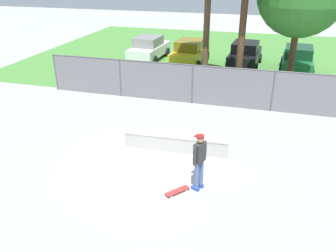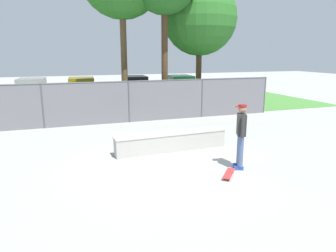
{
  "view_description": "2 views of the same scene",
  "coord_description": "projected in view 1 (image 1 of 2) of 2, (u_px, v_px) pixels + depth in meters",
  "views": [
    {
      "loc": [
        3.14,
        -9.96,
        6.29
      ],
      "look_at": [
        0.15,
        0.77,
        1.01
      ],
      "focal_mm": 36.63,
      "sensor_mm": 36.0,
      "label": 1
    },
    {
      "loc": [
        -2.9,
        -8.39,
        3.17
      ],
      "look_at": [
        0.15,
        0.49,
        0.97
      ],
      "focal_mm": 32.74,
      "sensor_mm": 36.0,
      "label": 2
    }
  ],
  "objects": [
    {
      "name": "car_green",
      "position": [
        297.0,
        59.0,
        21.65
      ],
      "size": [
        2.22,
        4.31,
        1.66
      ],
      "color": "#1E6638",
      "rests_on": "ground"
    },
    {
      "name": "ground_plane",
      "position": [
        158.0,
        160.0,
        12.13
      ],
      "size": [
        80.0,
        80.0,
        0.0
      ],
      "primitive_type": "plane",
      "color": "#9E9E99"
    },
    {
      "name": "car_white",
      "position": [
        149.0,
        48.0,
        24.52
      ],
      "size": [
        2.22,
        4.31,
        1.66
      ],
      "color": "silver",
      "rests_on": "ground"
    },
    {
      "name": "grass_strip",
      "position": [
        220.0,
        55.0,
        26.07
      ],
      "size": [
        27.13,
        20.0,
        0.02
      ],
      "primitive_type": "cube",
      "color": "#478438",
      "rests_on": "ground"
    },
    {
      "name": "skateboard",
      "position": [
        177.0,
        191.0,
        10.36
      ],
      "size": [
        0.67,
        0.74,
        0.09
      ],
      "color": "red",
      "rests_on": "ground"
    },
    {
      "name": "car_black",
      "position": [
        245.0,
        54.0,
        22.86
      ],
      "size": [
        2.22,
        4.31,
        1.66
      ],
      "color": "black",
      "rests_on": "ground"
    },
    {
      "name": "concrete_ledge",
      "position": [
        176.0,
        142.0,
        12.66
      ],
      "size": [
        3.88,
        0.65,
        0.64
      ],
      "color": "#A8A59E",
      "rests_on": "ground"
    },
    {
      "name": "chainlink_fence",
      "position": [
        192.0,
        83.0,
        16.65
      ],
      "size": [
        15.2,
        0.07,
        1.97
      ],
      "color": "#4C4C51",
      "rests_on": "ground"
    },
    {
      "name": "skateboarder",
      "position": [
        199.0,
        160.0,
        10.17
      ],
      "size": [
        0.39,
        0.56,
        1.84
      ],
      "color": "#2647A5",
      "rests_on": "ground"
    },
    {
      "name": "car_yellow",
      "position": [
        190.0,
        52.0,
        23.44
      ],
      "size": [
        2.22,
        4.31,
        1.66
      ],
      "color": "gold",
      "rests_on": "ground"
    }
  ]
}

